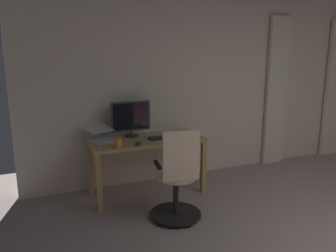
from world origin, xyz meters
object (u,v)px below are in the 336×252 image
Objects in this scene: computer_keyboard at (163,137)px; mug_coffee at (117,143)px; laptop at (102,136)px; desk at (147,146)px; office_chair at (177,180)px; computer_monitor at (131,117)px; cell_phone_by_monitor at (138,144)px.

computer_keyboard is 2.71× the size of mug_coffee.
laptop reaches higher than mug_coffee.
desk is 3.88× the size of computer_keyboard.
office_chair is 1.14m from laptop.
computer_monitor reaches higher than computer_keyboard.
mug_coffee reaches higher than cell_phone_by_monitor.
desk is 1.38× the size of office_chair.
computer_monitor is 1.10× the size of laptop.
desk is 3.12× the size of laptop.
laptop is at bearing 132.16° from office_chair.
office_chair is 7.64× the size of mug_coffee.
cell_phone_by_monitor is (0.24, -0.59, 0.26)m from office_chair.
laptop is at bearing -18.52° from cell_phone_by_monitor.
office_chair reaches higher than mug_coffee.
computer_monitor is at bearing 111.42° from office_chair.
computer_keyboard reaches higher than cell_phone_by_monitor.
computer_monitor reaches higher than mug_coffee.
office_chair is (-0.06, 0.80, -0.16)m from desk.
laptop reaches higher than computer_keyboard.
laptop reaches higher than cell_phone_by_monitor.
office_chair is at bearing 94.43° from desk.
mug_coffee is (0.29, 0.41, -0.19)m from computer_monitor.
desk is at bearing 143.02° from laptop.
cell_phone_by_monitor is (0.38, 0.14, -0.01)m from computer_keyboard.
desk is at bearing 127.07° from computer_monitor.
office_chair is 2.82× the size of computer_keyboard.
office_chair is at bearing 138.10° from cell_phone_by_monitor.
computer_keyboard is at bearing -166.14° from mug_coffee.
mug_coffee reaches higher than computer_keyboard.
mug_coffee is at bearing 29.49° from cell_phone_by_monitor.
desk is 2.83× the size of computer_monitor.
computer_keyboard is (-0.20, 0.07, 0.11)m from desk.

